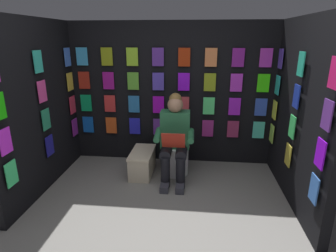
{
  "coord_description": "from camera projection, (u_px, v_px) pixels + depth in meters",
  "views": [
    {
      "loc": [
        -0.38,
        2.22,
        1.91
      ],
      "look_at": [
        -0.04,
        -1.06,
        0.85
      ],
      "focal_mm": 29.88,
      "sensor_mm": 36.0,
      "label": 1
    }
  ],
  "objects": [
    {
      "name": "toilet",
      "position": [
        176.0,
        150.0,
        4.08
      ],
      "size": [
        0.41,
        0.55,
        0.77
      ],
      "rotation": [
        0.0,
        0.0,
        0.01
      ],
      "color": "white",
      "rests_on": "ground"
    },
    {
      "name": "ground_plane",
      "position": [
        153.0,
        242.0,
        2.73
      ],
      "size": [
        30.0,
        30.0,
        0.0
      ],
      "primitive_type": "plane",
      "color": "gray"
    },
    {
      "name": "display_wall_left",
      "position": [
        302.0,
        115.0,
        3.16
      ],
      "size": [
        0.14,
        1.92,
        2.13
      ],
      "color": "black",
      "rests_on": "ground"
    },
    {
      "name": "comic_longbox_near",
      "position": [
        142.0,
        162.0,
        4.04
      ],
      "size": [
        0.32,
        0.62,
        0.35
      ],
      "rotation": [
        0.0,
        0.0,
        -0.01
      ],
      "color": "beige",
      "rests_on": "ground"
    },
    {
      "name": "person_reading",
      "position": [
        175.0,
        138.0,
        3.78
      ],
      "size": [
        0.53,
        0.68,
        1.19
      ],
      "rotation": [
        0.0,
        0.0,
        0.01
      ],
      "color": "#286B42",
      "rests_on": "ground"
    },
    {
      "name": "display_wall_back",
      "position": [
        171.0,
        94.0,
        4.27
      ],
      "size": [
        3.15,
        0.14,
        2.13
      ],
      "color": "black",
      "rests_on": "ground"
    },
    {
      "name": "display_wall_right",
      "position": [
        38.0,
        108.0,
        3.46
      ],
      "size": [
        0.14,
        1.92,
        2.13
      ],
      "color": "black",
      "rests_on": "ground"
    }
  ]
}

